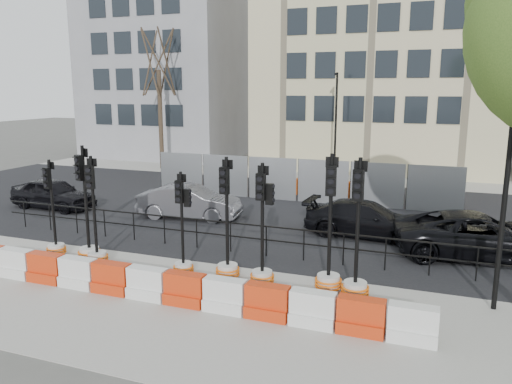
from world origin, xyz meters
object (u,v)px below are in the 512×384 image
at_px(traffic_signal_h, 356,270).
at_px(car_a, 53,194).
at_px(lamp_post_near, 507,176).
at_px(traffic_signal_d, 183,251).
at_px(traffic_signal_a, 55,236).
at_px(car_c, 366,219).

distance_m(traffic_signal_h, car_a, 14.75).
bearing_deg(lamp_post_near, traffic_signal_d, -176.04).
xyz_separation_m(traffic_signal_a, traffic_signal_d, (4.54, -0.08, 0.07)).
distance_m(lamp_post_near, traffic_signal_a, 12.77).
bearing_deg(traffic_signal_a, car_c, 40.63).
height_order(traffic_signal_a, traffic_signal_d, traffic_signal_a).
bearing_deg(traffic_signal_d, car_a, 148.60).
relative_size(traffic_signal_h, car_c, 0.80).
xyz_separation_m(lamp_post_near, car_c, (-3.71, 5.00, -2.59)).
distance_m(lamp_post_near, car_a, 17.84).
height_order(lamp_post_near, car_a, lamp_post_near).
relative_size(traffic_signal_a, traffic_signal_h, 0.86).
relative_size(traffic_signal_a, car_c, 0.68).
distance_m(traffic_signal_h, car_c, 5.50).
distance_m(traffic_signal_d, traffic_signal_h, 4.76).
distance_m(traffic_signal_a, car_a, 6.78).
bearing_deg(traffic_signal_a, lamp_post_near, 10.90).
height_order(traffic_signal_d, car_c, traffic_signal_d).
bearing_deg(car_c, car_a, 95.30).
xyz_separation_m(lamp_post_near, traffic_signal_d, (-7.96, -0.55, -2.52)).
height_order(traffic_signal_h, car_a, traffic_signal_h).
bearing_deg(traffic_signal_d, traffic_signal_a, 176.79).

